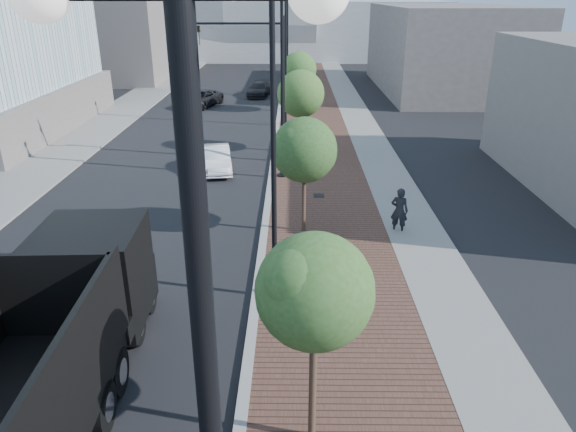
{
  "coord_description": "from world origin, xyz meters",
  "views": [
    {
      "loc": [
        1.18,
        -4.87,
        9.11
      ],
      "look_at": [
        1.0,
        12.0,
        2.0
      ],
      "focal_mm": 33.14,
      "sensor_mm": 36.0,
      "label": 1
    }
  ],
  "objects_px": {
    "dump_truck": "(50,359)",
    "pedestrian": "(399,211)",
    "dark_car_mid": "(201,99)",
    "white_sedan": "(217,159)"
  },
  "relations": [
    {
      "from": "dump_truck",
      "to": "white_sedan",
      "type": "bearing_deg",
      "value": 83.81
    },
    {
      "from": "white_sedan",
      "to": "pedestrian",
      "type": "relative_size",
      "value": 2.11
    },
    {
      "from": "pedestrian",
      "to": "dump_truck",
      "type": "bearing_deg",
      "value": 68.01
    },
    {
      "from": "dump_truck",
      "to": "white_sedan",
      "type": "distance_m",
      "value": 18.53
    },
    {
      "from": "dark_car_mid",
      "to": "pedestrian",
      "type": "height_order",
      "value": "pedestrian"
    },
    {
      "from": "dump_truck",
      "to": "pedestrian",
      "type": "height_order",
      "value": "dump_truck"
    },
    {
      "from": "dump_truck",
      "to": "pedestrian",
      "type": "bearing_deg",
      "value": 44.25
    },
    {
      "from": "dark_car_mid",
      "to": "white_sedan",
      "type": "bearing_deg",
      "value": -58.13
    },
    {
      "from": "dark_car_mid",
      "to": "pedestrian",
      "type": "relative_size",
      "value": 2.54
    },
    {
      "from": "dark_car_mid",
      "to": "pedestrian",
      "type": "distance_m",
      "value": 28.83
    }
  ]
}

